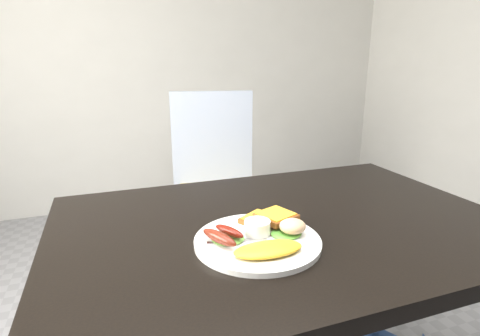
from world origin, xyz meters
TOP-DOWN VIEW (x-y plane):
  - room_back_panel at (0.00, 2.25)m, footprint 4.00×0.04m
  - dining_table at (0.00, 0.00)m, footprint 1.20×0.80m
  - dining_chair at (0.14, 1.01)m, footprint 0.54×0.54m
  - person at (0.15, 0.58)m, footprint 0.71×0.58m
  - plate at (-0.12, -0.10)m, footprint 0.30×0.30m
  - lettuce_left at (-0.19, -0.08)m, footprint 0.09×0.08m
  - lettuce_right at (-0.05, -0.10)m, footprint 0.09×0.08m
  - omelette at (-0.12, -0.17)m, footprint 0.16×0.08m
  - sausage_a at (-0.21, -0.10)m, footprint 0.07×0.11m
  - sausage_b at (-0.18, -0.08)m, footprint 0.06×0.09m
  - ramekin at (-0.11, -0.08)m, footprint 0.08×0.08m
  - toast_a at (-0.08, -0.02)m, footprint 0.12×0.12m
  - toast_b at (-0.04, -0.04)m, footprint 0.11×0.11m
  - potato_salad at (-0.03, -0.11)m, footprint 0.07×0.07m
  - fork at (-0.17, -0.10)m, footprint 0.14×0.03m

SIDE VIEW (x-z plane):
  - dining_chair at x=0.14m, z-range 0.42..0.48m
  - dining_table at x=0.00m, z-range 0.71..0.75m
  - plate at x=-0.12m, z-range 0.75..0.76m
  - fork at x=-0.17m, z-range 0.76..0.77m
  - lettuce_right at x=-0.05m, z-range 0.76..0.77m
  - lettuce_left at x=-0.19m, z-range 0.76..0.77m
  - toast_a at x=-0.08m, z-range 0.76..0.78m
  - omelette at x=-0.12m, z-range 0.76..0.78m
  - ramekin at x=-0.11m, z-range 0.76..0.80m
  - toast_b at x=-0.04m, z-range 0.77..0.79m
  - sausage_a at x=-0.21m, z-range 0.77..0.80m
  - sausage_b at x=-0.18m, z-range 0.77..0.79m
  - potato_salad at x=-0.03m, z-range 0.77..0.80m
  - person at x=0.15m, z-range 0.00..1.69m
  - room_back_panel at x=0.00m, z-range 0.00..2.70m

